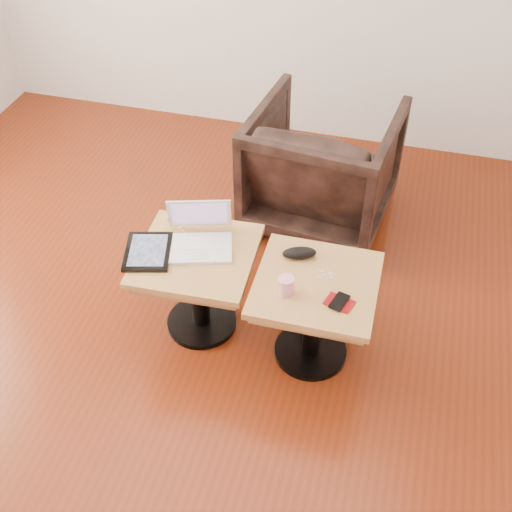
% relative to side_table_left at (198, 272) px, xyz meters
% --- Properties ---
extents(room_shell, '(4.52, 4.52, 2.71)m').
position_rel_side_table_left_xyz_m(room_shell, '(0.05, -0.25, 0.98)').
color(room_shell, '#5B200B').
rests_on(room_shell, ground).
extents(side_table_left, '(0.57, 0.57, 0.50)m').
position_rel_side_table_left_xyz_m(side_table_left, '(0.00, 0.00, 0.00)').
color(side_table_left, black).
rests_on(side_table_left, ground).
extents(side_table_right, '(0.55, 0.55, 0.50)m').
position_rel_side_table_left_xyz_m(side_table_right, '(0.59, -0.04, 0.00)').
color(side_table_right, black).
rests_on(side_table_right, ground).
extents(laptop, '(0.37, 0.34, 0.21)m').
position_rel_side_table_left_xyz_m(laptop, '(-0.00, 0.07, 0.17)').
color(laptop, white).
rests_on(laptop, side_table_left).
extents(tablet, '(0.27, 0.31, 0.02)m').
position_rel_side_table_left_xyz_m(tablet, '(-0.22, -0.06, 0.13)').
color(tablet, black).
rests_on(tablet, side_table_left).
extents(charging_adapter, '(0.05, 0.05, 0.03)m').
position_rel_side_table_left_xyz_m(charging_adapter, '(-0.20, 0.21, 0.14)').
color(charging_adapter, white).
rests_on(charging_adapter, side_table_left).
extents(glasses_case, '(0.17, 0.12, 0.05)m').
position_rel_side_table_left_xyz_m(glasses_case, '(0.47, 0.10, 0.15)').
color(glasses_case, black).
rests_on(glasses_case, side_table_right).
extents(striped_cup, '(0.08, 0.08, 0.09)m').
position_rel_side_table_left_xyz_m(striped_cup, '(0.47, -0.15, 0.17)').
color(striped_cup, '#F43F6B').
rests_on(striped_cup, side_table_right).
extents(earbuds_tangle, '(0.08, 0.05, 0.02)m').
position_rel_side_table_left_xyz_m(earbuds_tangle, '(0.62, 0.00, 0.13)').
color(earbuds_tangle, white).
rests_on(earbuds_tangle, side_table_right).
extents(phone_on_sleeve, '(0.14, 0.12, 0.01)m').
position_rel_side_table_left_xyz_m(phone_on_sleeve, '(0.71, -0.15, 0.13)').
color(phone_on_sleeve, maroon).
rests_on(phone_on_sleeve, side_table_right).
extents(armchair, '(0.89, 0.91, 0.74)m').
position_rel_side_table_left_xyz_m(armchair, '(0.42, 1.04, -0.00)').
color(armchair, black).
rests_on(armchair, ground).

